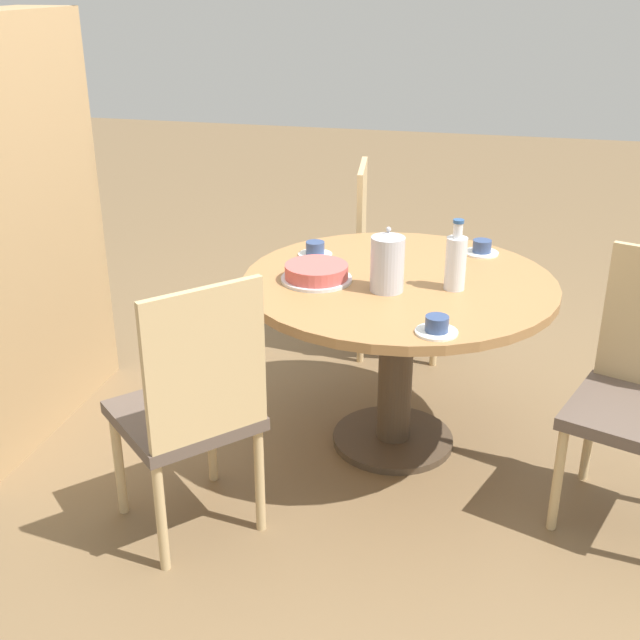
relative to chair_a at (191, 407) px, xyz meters
name	(u,v)px	position (x,y,z in m)	size (l,w,h in m)	color
ground_plane	(393,442)	(0.72, -0.56, -0.49)	(14.00, 14.00, 0.00)	brown
dining_table	(398,315)	(0.72, -0.56, 0.08)	(1.19, 1.19, 0.72)	#473828
chair_a	(191,407)	(0.00, 0.00, 0.00)	(0.59, 0.59, 0.94)	tan
chair_c	(387,257)	(1.62, -0.37, 0.00)	(0.47, 0.47, 0.94)	tan
bookshelf	(9,241)	(0.53, 0.96, 0.32)	(1.06, 0.28, 1.66)	tan
coffee_pot	(387,262)	(0.60, -0.53, 0.34)	(0.12, 0.12, 0.24)	silver
water_bottle	(456,261)	(0.67, -0.77, 0.33)	(0.08, 0.08, 0.26)	silver
cake_main	(316,273)	(0.63, -0.26, 0.26)	(0.27, 0.27, 0.06)	silver
cup_a	(437,327)	(0.26, -0.75, 0.25)	(0.14, 0.14, 0.06)	white
cup_b	(315,250)	(0.91, -0.19, 0.25)	(0.14, 0.14, 0.06)	white
cup_c	(482,248)	(1.10, -0.85, 0.25)	(0.14, 0.14, 0.06)	white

